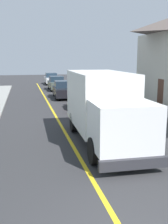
# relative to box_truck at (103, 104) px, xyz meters

# --- Properties ---
(centre_line_yellow) EXTENTS (0.16, 56.00, 0.01)m
(centre_line_yellow) POSITION_rel_box_truck_xyz_m (-1.49, 2.37, -1.76)
(centre_line_yellow) COLOR gold
(centre_line_yellow) RESTS_ON ground
(box_truck) EXTENTS (2.55, 7.23, 3.20)m
(box_truck) POSITION_rel_box_truck_xyz_m (0.00, 0.00, 0.00)
(box_truck) COLOR silver
(box_truck) RESTS_ON ground
(parked_car_near) EXTENTS (1.98, 4.47, 1.67)m
(parked_car_near) POSITION_rel_box_truck_xyz_m (0.87, 7.64, -0.97)
(parked_car_near) COLOR maroon
(parked_car_near) RESTS_ON ground
(parked_car_mid) EXTENTS (1.94, 4.45, 1.67)m
(parked_car_mid) POSITION_rel_box_truck_xyz_m (0.26, 14.28, -0.97)
(parked_car_mid) COLOR black
(parked_car_mid) RESTS_ON ground
(parked_car_far) EXTENTS (1.84, 4.42, 1.67)m
(parked_car_far) POSITION_rel_box_truck_xyz_m (0.43, 21.16, -0.97)
(parked_car_far) COLOR #4C564C
(parked_car_far) RESTS_ON ground
(parked_car_furthest) EXTENTS (1.80, 4.40, 1.67)m
(parked_car_furthest) POSITION_rel_box_truck_xyz_m (0.56, 28.64, -0.97)
(parked_car_furthest) COLOR silver
(parked_car_furthest) RESTS_ON ground
(parked_van_across) EXTENTS (1.86, 4.42, 1.67)m
(parked_van_across) POSITION_rel_box_truck_xyz_m (3.71, 8.33, -0.97)
(parked_van_across) COLOR silver
(parked_van_across) RESTS_ON ground
(stop_sign) EXTENTS (0.80, 0.10, 2.65)m
(stop_sign) POSITION_rel_box_truck_xyz_m (3.15, 3.69, 0.09)
(stop_sign) COLOR gray
(stop_sign) RESTS_ON ground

